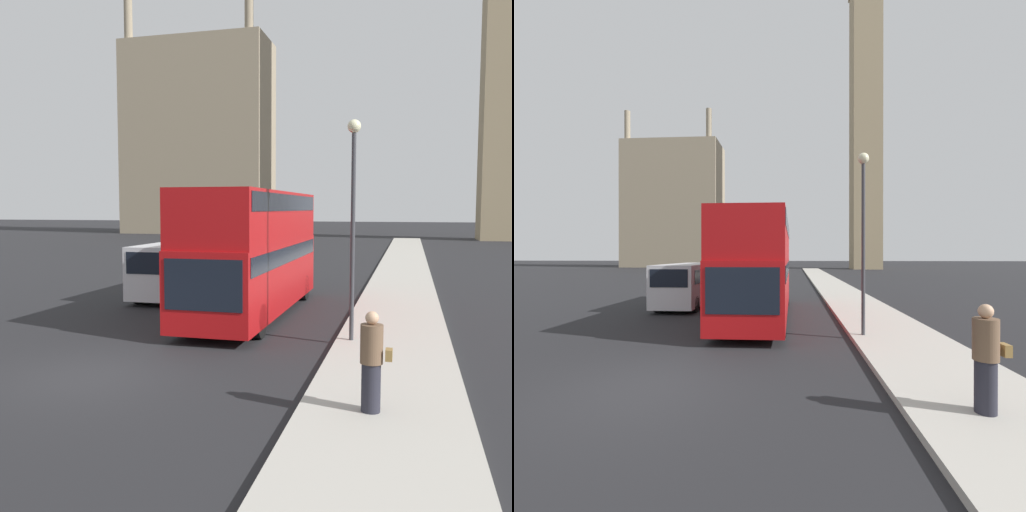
# 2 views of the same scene
# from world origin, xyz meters

# --- Properties ---
(ground_plane) EXTENTS (300.00, 300.00, 0.00)m
(ground_plane) POSITION_xyz_m (0.00, 0.00, 0.00)
(ground_plane) COLOR black
(sidewalk_strip) EXTENTS (3.06, 120.00, 0.15)m
(sidewalk_strip) POSITION_xyz_m (6.53, 0.00, 0.07)
(sidewalk_strip) COLOR #ADA89E
(sidewalk_strip) RESTS_ON ground_plane
(clock_tower) EXTENTS (5.88, 6.05, 72.17)m
(clock_tower) POSITION_xyz_m (17.38, 61.29, 36.93)
(clock_tower) COLOR tan
(clock_tower) RESTS_ON ground_plane
(building_block_distant) EXTENTS (21.48, 10.20, 34.52)m
(building_block_distant) POSITION_xyz_m (-24.22, 70.55, 14.20)
(building_block_distant) COLOR gray
(building_block_distant) RESTS_ON ground_plane
(red_double_decker_bus) EXTENTS (2.55, 10.34, 4.32)m
(red_double_decker_bus) POSITION_xyz_m (1.63, 8.10, 2.41)
(red_double_decker_bus) COLOR #A80F11
(red_double_decker_bus) RESTS_ON ground_plane
(white_van) EXTENTS (2.12, 6.10, 2.29)m
(white_van) POSITION_xyz_m (-2.53, 11.13, 1.24)
(white_van) COLOR silver
(white_van) RESTS_ON ground_plane
(pedestrian) EXTENTS (0.56, 0.40, 1.81)m
(pedestrian) POSITION_xyz_m (6.32, -1.11, 1.05)
(pedestrian) COLOR #23232D
(pedestrian) RESTS_ON sidewalk_strip
(street_lamp) EXTENTS (0.36, 0.36, 5.97)m
(street_lamp) POSITION_xyz_m (5.42, 4.38, 4.05)
(street_lamp) COLOR #38383D
(street_lamp) RESTS_ON sidewalk_strip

